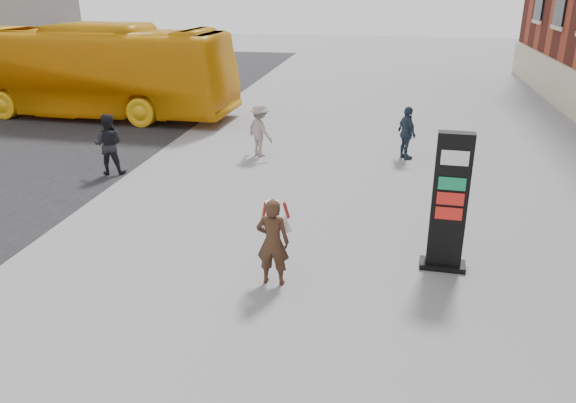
% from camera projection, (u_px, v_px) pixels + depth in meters
% --- Properties ---
extents(ground, '(100.00, 100.00, 0.00)m').
position_uv_depth(ground, '(247.00, 298.00, 9.77)').
color(ground, '#9E9EA3').
extents(info_pylon, '(0.88, 0.47, 2.67)m').
position_uv_depth(info_pylon, '(449.00, 203.00, 10.32)').
color(info_pylon, black).
rests_on(info_pylon, ground).
extents(woman, '(0.62, 0.56, 1.64)m').
position_uv_depth(woman, '(273.00, 241.00, 9.97)').
color(woman, black).
rests_on(woman, ground).
extents(bus, '(13.04, 3.59, 3.60)m').
position_uv_depth(bus, '(75.00, 70.00, 22.39)').
color(bus, orange).
rests_on(bus, road).
extents(pedestrian_a, '(0.96, 0.82, 1.72)m').
position_uv_depth(pedestrian_a, '(108.00, 144.00, 15.75)').
color(pedestrian_a, black).
rests_on(pedestrian_a, ground).
extents(pedestrian_b, '(1.20, 1.14, 1.63)m').
position_uv_depth(pedestrian_b, '(260.00, 130.00, 17.41)').
color(pedestrian_b, gray).
rests_on(pedestrian_b, ground).
extents(pedestrian_c, '(0.79, 1.03, 1.63)m').
position_uv_depth(pedestrian_c, '(407.00, 133.00, 17.08)').
color(pedestrian_c, '#283549').
rests_on(pedestrian_c, ground).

